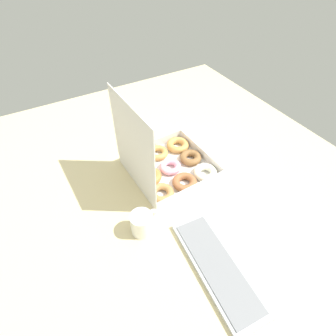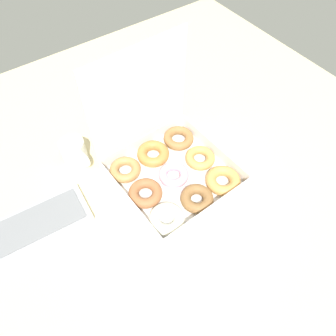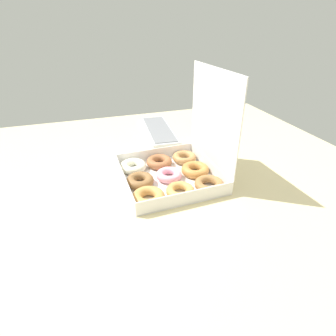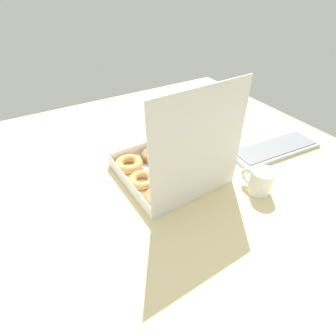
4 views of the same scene
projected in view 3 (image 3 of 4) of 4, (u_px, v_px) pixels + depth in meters
ground_plane at (178, 184)px, 107.48cm from camera, size 180.00×180.00×2.00cm
donut_box at (173, 170)px, 106.98cm from camera, size 40.85×40.22×43.00cm
keyboard at (159, 130)px, 153.45cm from camera, size 44.78×17.88×2.20cm
coffee_mug at (204, 138)px, 133.06cm from camera, size 8.70×12.45×9.81cm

